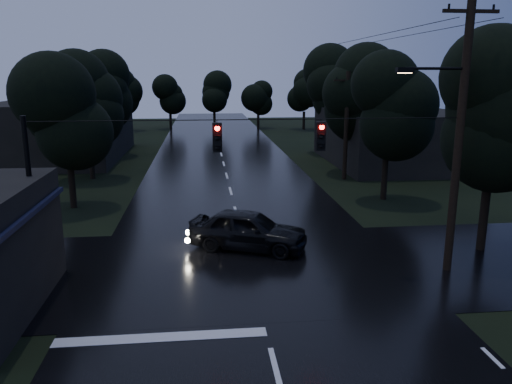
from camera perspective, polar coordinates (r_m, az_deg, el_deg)
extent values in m
cube|color=black|center=(36.81, -3.37, 1.85)|extent=(12.00, 120.00, 0.02)
cube|color=black|center=(19.54, -0.70, -8.65)|extent=(60.00, 9.00, 0.02)
cube|color=black|center=(16.46, -24.71, -2.38)|extent=(0.30, 7.00, 0.15)
cylinder|color=black|center=(19.73, -22.10, -4.82)|extent=(0.10, 0.10, 3.00)
cube|color=#FFCC66|center=(15.33, -26.37, -6.41)|extent=(0.06, 1.60, 0.50)
cube|color=#FFCC66|center=(17.76, -23.45, -3.53)|extent=(0.06, 1.20, 0.50)
cube|color=black|center=(43.31, 15.25, 6.08)|extent=(10.00, 14.00, 4.40)
cube|color=black|center=(47.89, -21.14, 6.67)|extent=(10.00, 16.00, 5.00)
cylinder|color=black|center=(19.50, 22.18, 5.54)|extent=(0.30, 0.30, 10.00)
cube|color=black|center=(19.48, 23.36, 18.45)|extent=(2.00, 0.12, 0.12)
cylinder|color=black|center=(18.87, 19.83, 13.14)|extent=(2.20, 0.10, 0.10)
cube|color=black|center=(18.42, 16.65, 13.22)|extent=(0.60, 0.25, 0.18)
cube|color=#FFB266|center=(18.42, 16.63, 12.91)|extent=(0.45, 0.18, 0.03)
cylinder|color=black|center=(35.65, 10.27, 7.38)|extent=(0.30, 0.30, 7.50)
cube|color=black|center=(35.48, 10.48, 12.45)|extent=(2.00, 0.12, 0.12)
cylinder|color=black|center=(18.51, -24.21, -1.34)|extent=(0.18, 0.18, 6.00)
cylinder|color=black|center=(17.19, -0.44, 8.28)|extent=(15.00, 0.03, 0.03)
cube|color=black|center=(17.17, -4.45, 6.23)|extent=(0.32, 0.25, 1.00)
sphere|color=#FF0C07|center=(17.03, -4.43, 6.16)|extent=(0.18, 0.18, 0.18)
cube|color=black|center=(17.65, 7.39, 6.35)|extent=(0.32, 0.25, 1.00)
sphere|color=#FF0C07|center=(17.51, 7.50, 6.29)|extent=(0.18, 0.18, 0.18)
cylinder|color=black|center=(23.11, 24.56, -2.73)|extent=(0.36, 0.36, 2.80)
sphere|color=black|center=(22.49, 25.40, 5.63)|extent=(4.48, 4.48, 4.48)
sphere|color=black|center=(22.38, 25.71, 8.67)|extent=(4.48, 4.48, 4.48)
sphere|color=black|center=(22.35, 26.02, 11.73)|extent=(4.48, 4.48, 4.48)
cylinder|color=black|center=(29.60, -20.27, 0.63)|extent=(0.36, 0.36, 2.45)
sphere|color=black|center=(29.14, -20.74, 6.34)|extent=(3.92, 3.92, 3.92)
sphere|color=black|center=(29.04, -20.91, 8.39)|extent=(3.92, 3.92, 3.92)
sphere|color=black|center=(28.99, -21.09, 10.46)|extent=(3.92, 3.92, 3.92)
cylinder|color=black|center=(37.38, -18.29, 3.42)|extent=(0.36, 0.36, 2.62)
sphere|color=black|center=(37.00, -18.65, 8.28)|extent=(4.20, 4.20, 4.20)
sphere|color=black|center=(36.93, -18.78, 10.02)|extent=(4.20, 4.20, 4.20)
sphere|color=black|center=(36.90, -18.91, 11.76)|extent=(4.20, 4.20, 4.20)
cylinder|color=black|center=(47.19, -16.55, 5.58)|extent=(0.36, 0.36, 2.80)
sphere|color=black|center=(46.88, -16.82, 9.70)|extent=(4.48, 4.48, 4.48)
sphere|color=black|center=(46.83, -16.92, 11.16)|extent=(4.48, 4.48, 4.48)
sphere|color=black|center=(46.81, -17.02, 12.63)|extent=(4.48, 4.48, 4.48)
cylinder|color=black|center=(30.60, 14.46, 1.60)|extent=(0.36, 0.36, 2.62)
sphere|color=black|center=(30.14, 14.82, 7.54)|extent=(4.20, 4.20, 4.20)
sphere|color=black|center=(30.06, 14.94, 9.67)|extent=(4.20, 4.20, 4.20)
sphere|color=black|center=(30.01, 15.07, 11.81)|extent=(4.20, 4.20, 4.20)
cylinder|color=black|center=(38.23, 11.16, 4.18)|extent=(0.36, 0.36, 2.80)
sphere|color=black|center=(37.85, 11.40, 9.26)|extent=(4.48, 4.48, 4.48)
sphere|color=black|center=(37.79, 11.48, 11.08)|extent=(4.48, 4.48, 4.48)
sphere|color=black|center=(37.77, 11.57, 12.90)|extent=(4.48, 4.48, 4.48)
cylinder|color=black|center=(47.91, 8.34, 6.20)|extent=(0.36, 0.36, 2.97)
sphere|color=black|center=(47.60, 8.49, 10.52)|extent=(4.76, 4.76, 4.76)
sphere|color=black|center=(47.56, 8.54, 12.06)|extent=(4.76, 4.76, 4.76)
sphere|color=black|center=(47.55, 8.60, 13.59)|extent=(4.76, 4.76, 4.76)
imported|color=black|center=(21.28, -0.91, -4.33)|extent=(5.42, 3.74, 1.71)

